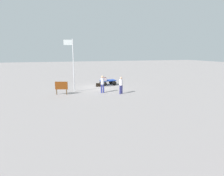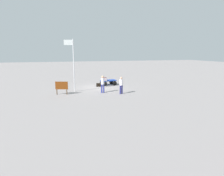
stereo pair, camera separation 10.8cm
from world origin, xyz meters
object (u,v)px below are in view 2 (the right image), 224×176
suitcase_navy (99,85)px  signboard (62,86)px  suitcase_grey (105,79)px  flagpole (73,62)px  worker_lead (121,84)px  worker_trailing (103,83)px  luggage_cart (108,82)px  suitcase_tan (104,79)px

suitcase_navy → signboard: 5.46m
suitcase_grey → flagpole: size_ratio=0.11×
flagpole → worker_lead: bearing=151.3°
worker_trailing → signboard: bearing=-4.6°
luggage_cart → suitcase_navy: 1.50m
luggage_cart → worker_lead: (0.12, 5.19, 0.54)m
worker_trailing → luggage_cart: bearing=-112.5°
suitcase_grey → signboard: size_ratio=0.48×
suitcase_grey → worker_trailing: (1.20, 3.82, 0.25)m
suitcase_navy → suitcase_grey: bearing=-161.1°
suitcase_navy → worker_lead: size_ratio=0.36×
luggage_cart → suitcase_tan: 0.66m
worker_lead → suitcase_grey: bearing=-85.1°
signboard → flagpole: bearing=-139.8°
suitcase_navy → signboard: bearing=36.4°
worker_trailing → flagpole: bearing=-26.5°
flagpole → signboard: bearing=40.2°
suitcase_grey → worker_lead: (-0.41, 4.84, 0.22)m
suitcase_grey → signboard: 6.24m
suitcase_navy → signboard: size_ratio=0.48×
suitcase_navy → flagpole: size_ratio=0.11×
suitcase_grey → signboard: signboard is taller
worker_trailing → flagpole: 3.70m
signboard → suitcase_navy: bearing=-143.6°
worker_lead → worker_trailing: size_ratio=0.97×
suitcase_navy → signboard: (4.36, 3.22, 0.62)m
suitcase_grey → flagpole: flagpole is taller
luggage_cart → suitcase_tan: size_ratio=2.94×
suitcase_tan → suitcase_grey: (0.13, 0.77, 0.01)m
flagpole → signboard: size_ratio=4.21×
suitcase_navy → worker_trailing: worker_trailing is taller
luggage_cart → flagpole: (4.47, 2.81, 2.65)m
suitcase_tan → suitcase_grey: 0.78m
worker_trailing → signboard: size_ratio=1.37×
suitcase_navy → flagpole: bearing=34.8°
signboard → worker_trailing: bearing=175.4°
luggage_cart → worker_trailing: worker_trailing is taller
worker_trailing → flagpole: size_ratio=0.33×
worker_lead → signboard: bearing=-13.5°
suitcase_navy → worker_lead: worker_lead is taller
suitcase_tan → signboard: (5.30, 4.27, 0.06)m
luggage_cart → suitcase_navy: bearing=25.3°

